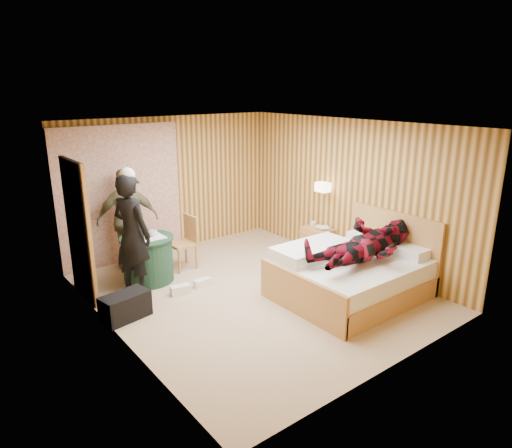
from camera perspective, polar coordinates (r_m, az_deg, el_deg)
floor at (r=7.04m, az=-0.51°, el=-8.45°), size 4.20×5.00×0.01m
ceiling at (r=6.38m, az=-0.57°, el=12.29°), size 4.20×5.00×0.01m
wall_back at (r=8.67m, az=-10.61°, el=4.86°), size 4.20×0.02×2.50m
wall_left at (r=5.64m, az=-17.80°, el=-2.12°), size 0.02×5.00×2.50m
wall_right at (r=8.01m, az=11.55°, el=3.82°), size 0.02×5.00×2.50m
curtain at (r=8.22m, az=-16.56°, el=3.44°), size 2.20×0.08×2.40m
doorway at (r=7.00m, az=-21.35°, el=-0.79°), size 0.06×0.90×2.05m
wall_lamp at (r=8.16m, az=8.37°, el=4.59°), size 0.26×0.24×0.16m
bed at (r=6.97m, az=11.82°, el=-6.13°), size 2.10×1.66×1.14m
nightstand at (r=8.44m, az=7.64°, el=-2.19°), size 0.41×0.55×0.53m
round_table at (r=7.48m, az=-13.36°, el=-4.23°), size 0.84×0.84×0.75m
chair_far at (r=8.01m, az=-15.24°, el=-1.70°), size 0.54×0.54×0.93m
chair_near at (r=7.86m, az=-8.75°, el=-1.74°), size 0.43×0.43×0.91m
duffel_bag at (r=6.45m, az=-16.02°, el=-9.86°), size 0.68×0.45×0.36m
sneaker_left at (r=7.03m, az=-9.43°, el=-8.10°), size 0.32×0.16×0.13m
sneaker_right at (r=7.23m, az=-6.74°, el=-7.31°), size 0.28×0.12×0.12m
woman_standing at (r=6.97m, az=-15.22°, el=-1.25°), size 0.65×0.78×1.83m
man_at_table at (r=7.95m, az=-15.72°, el=0.54°), size 1.09×0.69×1.72m
man_on_bed at (r=6.63m, az=13.83°, el=-1.29°), size 0.86×0.67×1.77m
book_lower at (r=8.32m, az=7.95°, el=-0.54°), size 0.23×0.27×0.02m
book_upper at (r=8.32m, az=7.96°, el=-0.40°), size 0.27×0.28×0.02m
cup_nightstand at (r=8.43m, az=7.09°, el=-0.01°), size 0.12×0.12×0.09m
cup_table at (r=7.34m, az=-12.70°, el=-1.13°), size 0.13×0.13×0.10m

